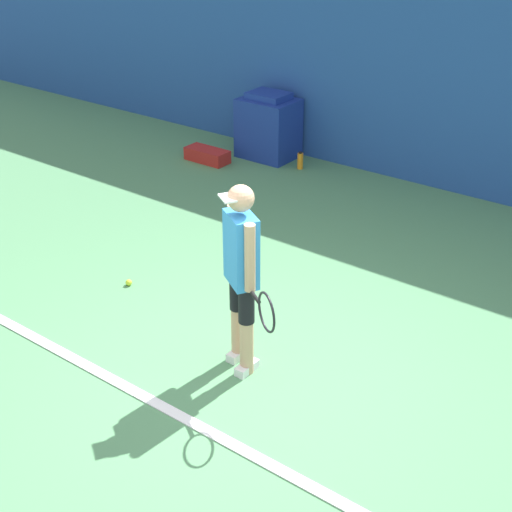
# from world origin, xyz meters

# --- Properties ---
(ground_plane) EXTENTS (24.00, 24.00, 0.00)m
(ground_plane) POSITION_xyz_m (0.00, 0.00, 0.00)
(ground_plane) COLOR #518C5B
(back_wall) EXTENTS (24.00, 0.10, 3.08)m
(back_wall) POSITION_xyz_m (0.00, 5.11, 1.54)
(back_wall) COLOR #234C99
(back_wall) RESTS_ON ground_plane
(court_baseline) EXTENTS (21.60, 0.10, 0.01)m
(court_baseline) POSITION_xyz_m (0.00, -0.61, 0.01)
(court_baseline) COLOR white
(court_baseline) RESTS_ON ground_plane
(tennis_player) EXTENTS (0.83, 0.57, 1.71)m
(tennis_player) POSITION_xyz_m (-0.14, 0.23, 0.96)
(tennis_player) COLOR tan
(tennis_player) RESTS_ON ground_plane
(tennis_ball) EXTENTS (0.07, 0.07, 0.07)m
(tennis_ball) POSITION_xyz_m (-1.96, 0.61, 0.03)
(tennis_ball) COLOR #D1E533
(tennis_ball) RESTS_ON ground_plane
(covered_chair) EXTENTS (0.83, 0.65, 1.00)m
(covered_chair) POSITION_xyz_m (-3.09, 4.68, 0.48)
(covered_chair) COLOR navy
(covered_chair) RESTS_ON ground_plane
(equipment_bag) EXTENTS (0.69, 0.31, 0.19)m
(equipment_bag) POSITION_xyz_m (-3.71, 3.96, 0.10)
(equipment_bag) COLOR #B2231E
(equipment_bag) RESTS_ON ground_plane
(water_bottle) EXTENTS (0.09, 0.09, 0.26)m
(water_bottle) POSITION_xyz_m (-2.41, 4.54, 0.12)
(water_bottle) COLOR orange
(water_bottle) RESTS_ON ground_plane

